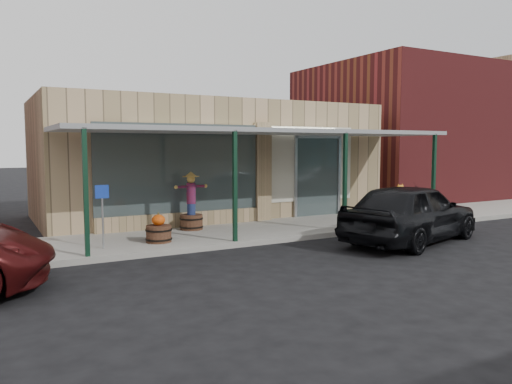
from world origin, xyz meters
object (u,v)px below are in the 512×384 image
barrel_scarecrow (191,210)px  handicap_sign (102,208)px  barrel_pumpkin (159,232)px  parked_sedan (411,212)px

barrel_scarecrow → handicap_sign: size_ratio=1.12×
barrel_pumpkin → parked_sedan: bearing=-23.1°
handicap_sign → parked_sedan: bearing=-15.3°
handicap_sign → barrel_pumpkin: bearing=8.3°
barrel_pumpkin → parked_sedan: 6.76m
barrel_scarecrow → barrel_pumpkin: (-1.47, -1.44, -0.31)m
barrel_scarecrow → parked_sedan: (4.73, -4.09, 0.10)m
handicap_sign → barrel_scarecrow: bearing=31.5°
barrel_scarecrow → barrel_pumpkin: barrel_scarecrow is taller
barrel_pumpkin → parked_sedan: (6.21, -2.65, 0.41)m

